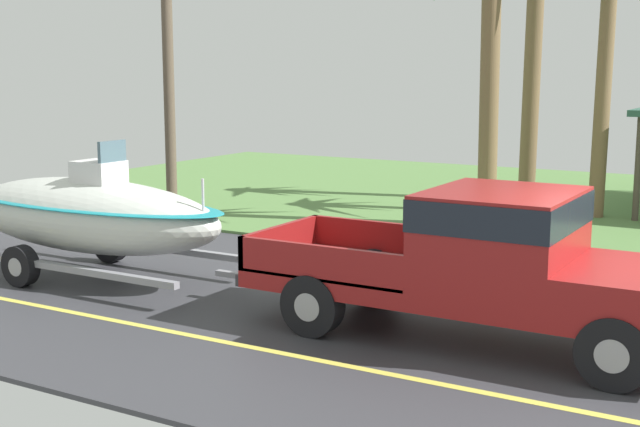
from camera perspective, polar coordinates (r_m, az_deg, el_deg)
pickup_truck_towing at (r=10.70m, az=11.61°, el=-3.01°), size 5.83×2.01×1.89m
boat_on_trailer at (r=14.34m, az=-15.04°, el=-0.03°), size 6.30×2.18×2.23m
palm_tree_far_left at (r=18.37m, az=11.43°, el=13.33°), size 2.35×2.57×6.36m
utility_pole at (r=19.45m, az=-10.04°, el=12.66°), size 0.24×1.80×8.56m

